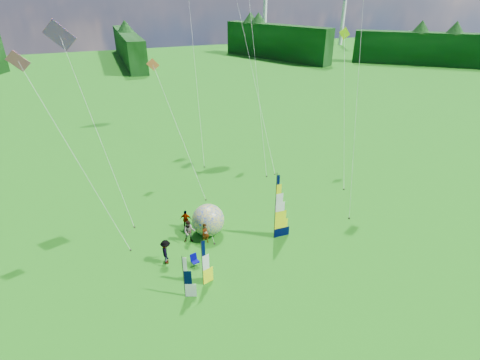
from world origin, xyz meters
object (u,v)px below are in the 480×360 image
object	(u,v)px
feather_banner_main	(275,208)
spectator_c	(166,252)
spectator_d	(186,219)
spectator_a	(206,234)
side_banner_far	(184,278)
side_banner_left	(202,264)
kite_whale	(250,53)
spectator_b	(189,232)
camp_chair	(195,261)
bol_inflatable	(208,220)

from	to	relation	value
feather_banner_main	spectator_c	size ratio (longest dim) A/B	2.92
feather_banner_main	spectator_d	bearing A→B (deg)	148.02
spectator_a	side_banner_far	bearing A→B (deg)	-136.16
side_banner_left	side_banner_far	world-z (taller)	side_banner_left
spectator_d	side_banner_far	bearing A→B (deg)	101.12
side_banner_far	spectator_c	world-z (taller)	side_banner_far
side_banner_left	kite_whale	size ratio (longest dim) A/B	0.15
feather_banner_main	side_banner_far	xyz separation A→B (m)	(-7.96, -3.65, -1.19)
spectator_a	spectator_b	size ratio (longest dim) A/B	0.92
spectator_b	spectator_c	world-z (taller)	spectator_c
camp_chair	spectator_a	bearing A→B (deg)	43.49
side_banner_left	camp_chair	bearing A→B (deg)	75.09
bol_inflatable	feather_banner_main	bearing A→B (deg)	-27.65
side_banner_far	spectator_d	xyz separation A→B (m)	(1.88, 7.45, -0.75)
side_banner_left	spectator_c	world-z (taller)	side_banner_left
side_banner_far	bol_inflatable	bearing A→B (deg)	82.36
bol_inflatable	kite_whale	distance (m)	19.37
spectator_a	spectator_d	world-z (taller)	spectator_a
spectator_b	spectator_c	bearing A→B (deg)	-124.56
spectator_c	spectator_b	bearing A→B (deg)	-46.39
feather_banner_main	side_banner_left	bearing A→B (deg)	-155.17
feather_banner_main	kite_whale	world-z (taller)	kite_whale
spectator_b	camp_chair	bearing A→B (deg)	-81.87
bol_inflatable	spectator_b	world-z (taller)	bol_inflatable
feather_banner_main	bol_inflatable	size ratio (longest dim) A/B	2.16
side_banner_far	spectator_d	distance (m)	7.72
side_banner_far	feather_banner_main	bearing A→B (deg)	45.97
bol_inflatable	kite_whale	bearing A→B (deg)	56.65
feather_banner_main	camp_chair	xyz separation A→B (m)	(-6.61, -1.03, -2.28)
feather_banner_main	side_banner_far	bearing A→B (deg)	-155.35
side_banner_left	bol_inflatable	bearing A→B (deg)	54.51
camp_chair	side_banner_left	bearing A→B (deg)	-103.77
bol_inflatable	spectator_a	xyz separation A→B (m)	(-0.56, -1.14, -0.41)
side_banner_far	spectator_a	xyz separation A→B (m)	(2.80, 4.92, -0.70)
spectator_a	spectator_c	distance (m)	3.45
spectator_a	camp_chair	xyz separation A→B (m)	(-1.45, -2.31, -0.40)
side_banner_left	spectator_b	world-z (taller)	side_banner_left
side_banner_left	side_banner_far	distance (m)	1.50
feather_banner_main	bol_inflatable	distance (m)	5.40
camp_chair	kite_whale	world-z (taller)	kite_whale
side_banner_left	camp_chair	size ratio (longest dim) A/B	3.76
spectator_a	spectator_b	xyz separation A→B (m)	(-1.12, 0.61, 0.07)
side_banner_far	spectator_d	bearing A→B (deg)	97.18
spectator_d	kite_whale	world-z (taller)	kite_whale
bol_inflatable	camp_chair	xyz separation A→B (m)	(-2.01, -3.45, -0.81)
feather_banner_main	kite_whale	xyz separation A→B (m)	(4.47, 16.20, 8.66)
side_banner_left	spectator_c	size ratio (longest dim) A/B	1.86
feather_banner_main	bol_inflatable	world-z (taller)	feather_banner_main
feather_banner_main	spectator_c	xyz separation A→B (m)	(-8.39, 0.06, -1.81)
spectator_c	camp_chair	size ratio (longest dim) A/B	2.02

